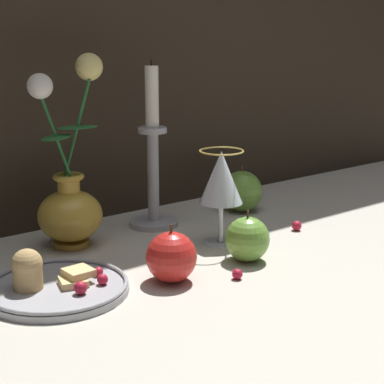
# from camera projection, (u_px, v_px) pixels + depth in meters

# --- Properties ---
(ground_plane) EXTENTS (2.40, 2.40, 0.00)m
(ground_plane) POSITION_uv_depth(u_px,v_px,m) (180.00, 255.00, 1.06)
(ground_plane) COLOR #B7B2A3
(ground_plane) RESTS_ON ground
(vase) EXTENTS (0.14, 0.11, 0.32)m
(vase) POSITION_uv_depth(u_px,v_px,m) (70.00, 196.00, 1.09)
(vase) COLOR gold
(vase) RESTS_ON ground_plane
(plate_with_pastries) EXTENTS (0.20, 0.20, 0.07)m
(plate_with_pastries) POSITION_uv_depth(u_px,v_px,m) (53.00, 284.00, 0.90)
(plate_with_pastries) COLOR #A3A3A8
(plate_with_pastries) RESTS_ON ground_plane
(wine_glass) EXTENTS (0.08, 0.08, 0.17)m
(wine_glass) POSITION_uv_depth(u_px,v_px,m) (221.00, 181.00, 1.09)
(wine_glass) COLOR silver
(wine_glass) RESTS_ON ground_plane
(candlestick) EXTENTS (0.09, 0.09, 0.31)m
(candlestick) POSITION_uv_depth(u_px,v_px,m) (153.00, 167.00, 1.19)
(candlestick) COLOR #A3A3A8
(candlestick) RESTS_ON ground_plane
(apple_beside_vase) EXTENTS (0.08, 0.08, 0.09)m
(apple_beside_vase) POSITION_uv_depth(u_px,v_px,m) (171.00, 257.00, 0.94)
(apple_beside_vase) COLOR red
(apple_beside_vase) RESTS_ON ground_plane
(apple_near_glass) EXTENTS (0.07, 0.07, 0.08)m
(apple_near_glass) POSITION_uv_depth(u_px,v_px,m) (247.00, 239.00, 1.03)
(apple_near_glass) COLOR #669938
(apple_near_glass) RESTS_ON ground_plane
(apple_at_table_edge) EXTENTS (0.08, 0.08, 0.10)m
(apple_at_table_edge) POSITION_uv_depth(u_px,v_px,m) (242.00, 191.00, 1.30)
(apple_at_table_edge) COLOR #669938
(apple_at_table_edge) RESTS_ON ground_plane
(berry_near_plate) EXTENTS (0.02, 0.02, 0.02)m
(berry_near_plate) POSITION_uv_depth(u_px,v_px,m) (237.00, 274.00, 0.96)
(berry_near_plate) COLOR #AD192D
(berry_near_plate) RESTS_ON ground_plane
(berry_front_center) EXTENTS (0.02, 0.02, 0.02)m
(berry_front_center) POSITION_uv_depth(u_px,v_px,m) (297.00, 226.00, 1.19)
(berry_front_center) COLOR #AD192D
(berry_front_center) RESTS_ON ground_plane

